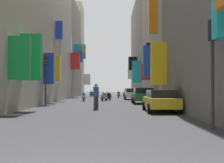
{
  "coord_description": "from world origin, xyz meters",
  "views": [
    {
      "loc": [
        0.94,
        -4.1,
        1.52
      ],
      "look_at": [
        1.05,
        33.32,
        2.25
      ],
      "focal_mm": 48.49,
      "sensor_mm": 36.0,
      "label": 1
    }
  ],
  "objects_px": {
    "parked_car_yellow": "(160,100)",
    "scooter_orange": "(118,95)",
    "scooter_white": "(83,97)",
    "traffic_light_near_corner": "(45,72)",
    "pedestrian_near_left": "(95,96)",
    "parked_car_green": "(142,95)",
    "scooter_silver": "(103,97)",
    "scooter_black": "(107,96)",
    "parked_car_blue": "(128,92)",
    "scooter_green": "(90,94)",
    "parked_car_white": "(131,94)",
    "traffic_light_far_corner": "(212,54)"
  },
  "relations": [
    {
      "from": "pedestrian_near_left",
      "to": "scooter_orange",
      "type": "bearing_deg",
      "value": 85.04
    },
    {
      "from": "parked_car_yellow",
      "to": "scooter_white",
      "type": "xyz_separation_m",
      "value": [
        -6.16,
        14.7,
        -0.27
      ]
    },
    {
      "from": "scooter_silver",
      "to": "traffic_light_far_corner",
      "type": "bearing_deg",
      "value": -78.75
    },
    {
      "from": "parked_car_white",
      "to": "scooter_silver",
      "type": "relative_size",
      "value": 2.1
    },
    {
      "from": "traffic_light_near_corner",
      "to": "scooter_black",
      "type": "bearing_deg",
      "value": 65.07
    },
    {
      "from": "scooter_orange",
      "to": "pedestrian_near_left",
      "type": "relative_size",
      "value": 1.08
    },
    {
      "from": "parked_car_white",
      "to": "parked_car_yellow",
      "type": "bearing_deg",
      "value": -88.46
    },
    {
      "from": "parked_car_white",
      "to": "scooter_orange",
      "type": "height_order",
      "value": "parked_car_white"
    },
    {
      "from": "scooter_black",
      "to": "scooter_orange",
      "type": "bearing_deg",
      "value": 80.42
    },
    {
      "from": "parked_car_blue",
      "to": "scooter_orange",
      "type": "bearing_deg",
      "value": -104.77
    },
    {
      "from": "scooter_orange",
      "to": "scooter_black",
      "type": "bearing_deg",
      "value": -99.58
    },
    {
      "from": "parked_car_green",
      "to": "scooter_white",
      "type": "relative_size",
      "value": 2.02
    },
    {
      "from": "scooter_white",
      "to": "scooter_orange",
      "type": "distance_m",
      "value": 11.77
    },
    {
      "from": "parked_car_yellow",
      "to": "scooter_orange",
      "type": "distance_m",
      "value": 25.81
    },
    {
      "from": "parked_car_white",
      "to": "scooter_white",
      "type": "bearing_deg",
      "value": -142.25
    },
    {
      "from": "scooter_white",
      "to": "parked_car_yellow",
      "type": "bearing_deg",
      "value": -67.26
    },
    {
      "from": "parked_car_green",
      "to": "parked_car_blue",
      "type": "bearing_deg",
      "value": 89.98
    },
    {
      "from": "scooter_green",
      "to": "scooter_orange",
      "type": "height_order",
      "value": "same"
    },
    {
      "from": "parked_car_white",
      "to": "traffic_light_near_corner",
      "type": "height_order",
      "value": "traffic_light_near_corner"
    },
    {
      "from": "scooter_orange",
      "to": "pedestrian_near_left",
      "type": "xyz_separation_m",
      "value": [
        -2.07,
        -23.82,
        0.44
      ]
    },
    {
      "from": "scooter_orange",
      "to": "traffic_light_far_corner",
      "type": "bearing_deg",
      "value": -85.38
    },
    {
      "from": "parked_car_blue",
      "to": "scooter_black",
      "type": "bearing_deg",
      "value": -102.04
    },
    {
      "from": "parked_car_green",
      "to": "scooter_silver",
      "type": "relative_size",
      "value": 2.03
    },
    {
      "from": "parked_car_green",
      "to": "traffic_light_near_corner",
      "type": "xyz_separation_m",
      "value": [
        -8.45,
        -3.17,
        2.05
      ]
    },
    {
      "from": "parked_car_blue",
      "to": "scooter_black",
      "type": "height_order",
      "value": "parked_car_blue"
    },
    {
      "from": "parked_car_blue",
      "to": "scooter_silver",
      "type": "distance_m",
      "value": 18.26
    },
    {
      "from": "scooter_silver",
      "to": "parked_car_blue",
      "type": "bearing_deg",
      "value": 77.94
    },
    {
      "from": "parked_car_yellow",
      "to": "pedestrian_near_left",
      "type": "height_order",
      "value": "pedestrian_near_left"
    },
    {
      "from": "scooter_orange",
      "to": "pedestrian_near_left",
      "type": "height_order",
      "value": "pedestrian_near_left"
    },
    {
      "from": "parked_car_blue",
      "to": "scooter_green",
      "type": "height_order",
      "value": "parked_car_blue"
    },
    {
      "from": "scooter_silver",
      "to": "scooter_orange",
      "type": "xyz_separation_m",
      "value": [
        1.87,
        10.48,
        -0.0
      ]
    },
    {
      "from": "scooter_orange",
      "to": "parked_car_white",
      "type": "bearing_deg",
      "value": -77.01
    },
    {
      "from": "scooter_green",
      "to": "scooter_white",
      "type": "bearing_deg",
      "value": -89.11
    },
    {
      "from": "scooter_green",
      "to": "pedestrian_near_left",
      "type": "bearing_deg",
      "value": -85.47
    },
    {
      "from": "parked_car_green",
      "to": "scooter_orange",
      "type": "relative_size",
      "value": 2.01
    },
    {
      "from": "pedestrian_near_left",
      "to": "traffic_light_near_corner",
      "type": "distance_m",
      "value": 6.61
    },
    {
      "from": "parked_car_green",
      "to": "scooter_green",
      "type": "bearing_deg",
      "value": 106.48
    },
    {
      "from": "scooter_black",
      "to": "parked_car_white",
      "type": "bearing_deg",
      "value": 29.8
    },
    {
      "from": "scooter_silver",
      "to": "pedestrian_near_left",
      "type": "height_order",
      "value": "pedestrian_near_left"
    },
    {
      "from": "parked_car_white",
      "to": "traffic_light_far_corner",
      "type": "xyz_separation_m",
      "value": [
        1.17,
        -26.8,
        2.0
      ]
    },
    {
      "from": "pedestrian_near_left",
      "to": "scooter_silver",
      "type": "bearing_deg",
      "value": 89.15
    },
    {
      "from": "scooter_green",
      "to": "parked_car_green",
      "type": "bearing_deg",
      "value": -73.52
    },
    {
      "from": "scooter_white",
      "to": "scooter_orange",
      "type": "height_order",
      "value": "same"
    },
    {
      "from": "scooter_black",
      "to": "scooter_orange",
      "type": "distance_m",
      "value": 8.46
    },
    {
      "from": "parked_car_yellow",
      "to": "scooter_white",
      "type": "height_order",
      "value": "parked_car_yellow"
    },
    {
      "from": "parked_car_blue",
      "to": "pedestrian_near_left",
      "type": "xyz_separation_m",
      "value": [
        -4.01,
        -31.2,
        0.18
      ]
    },
    {
      "from": "scooter_white",
      "to": "scooter_green",
      "type": "distance_m",
      "value": 16.18
    },
    {
      "from": "scooter_white",
      "to": "traffic_light_near_corner",
      "type": "xyz_separation_m",
      "value": [
        -2.4,
        -8.29,
        2.36
      ]
    },
    {
      "from": "parked_car_green",
      "to": "pedestrian_near_left",
      "type": "height_order",
      "value": "pedestrian_near_left"
    },
    {
      "from": "pedestrian_near_left",
      "to": "traffic_light_near_corner",
      "type": "xyz_separation_m",
      "value": [
        -4.44,
        4.5,
        1.93
      ]
    }
  ]
}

